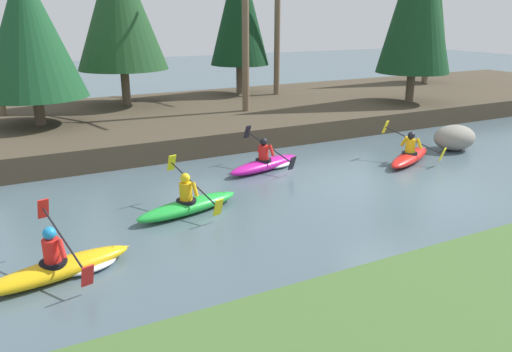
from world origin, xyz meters
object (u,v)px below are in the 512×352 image
Objects in this scene: kayaker_trailing at (189,204)px; boulder_midstream at (454,138)px; kayaker_lead at (410,156)px; kayaker_middle at (267,163)px; kayaker_far_back at (64,266)px.

kayaker_trailing is 10.26m from boulder_midstream.
kayaker_trailing is at bearing 159.35° from kayaker_lead.
boulder_midstream is (2.46, 0.46, 0.21)m from kayaker_lead.
kayaker_trailing is at bearing -162.72° from kayaker_middle.
kayaker_trailing is (-7.72, -0.78, 0.00)m from kayaker_lead.
kayaker_far_back is (-3.05, -1.80, -0.02)m from kayaker_trailing.
boulder_midstream is at bearing -15.94° from kayaker_lead.
boulder_midstream is (13.23, 3.04, 0.24)m from kayaker_far_back.
kayaker_middle is at bearing 171.85° from boulder_midstream.
kayaker_lead is 0.96× the size of kayaker_far_back.
kayaker_lead is 7.76m from kayaker_trailing.
kayaker_middle is 1.80× the size of boulder_midstream.
kayaker_far_back is at bearing -167.05° from boulder_midstream.
kayaker_middle is 7.54m from kayaker_far_back.
kayaker_lead is at bearing -34.51° from kayaker_middle.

